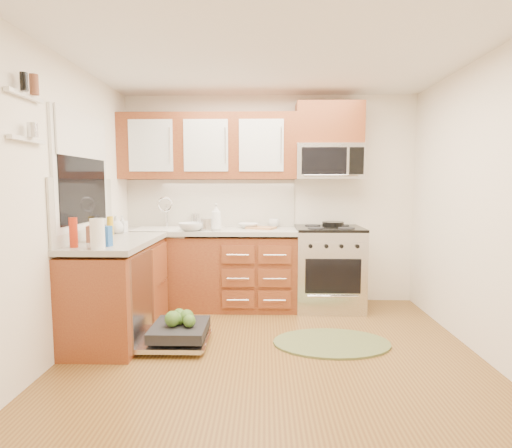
{
  "coord_description": "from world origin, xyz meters",
  "views": [
    {
      "loc": [
        -0.06,
        -3.14,
        1.44
      ],
      "look_at": [
        -0.15,
        0.85,
        1.04
      ],
      "focal_mm": 28.0,
      "sensor_mm": 36.0,
      "label": 1
    }
  ],
  "objects_px": {
    "sink": "(162,240)",
    "stock_pot": "(207,224)",
    "dishwasher": "(175,334)",
    "cutting_board": "(261,228)",
    "paper_towel_roll": "(97,234)",
    "bowl_a": "(249,226)",
    "cup": "(274,223)",
    "rug": "(332,343)",
    "bowl_b": "(191,227)",
    "upper_cabinets": "(208,147)",
    "skillet": "(333,224)",
    "range": "(328,268)",
    "microwave": "(329,162)"
  },
  "relations": [
    {
      "from": "microwave",
      "to": "cutting_board",
      "type": "xyz_separation_m",
      "value": [
        -0.78,
        -0.08,
        -0.76
      ]
    },
    {
      "from": "sink",
      "to": "paper_towel_roll",
      "type": "height_order",
      "value": "paper_towel_roll"
    },
    {
      "from": "paper_towel_roll",
      "to": "bowl_b",
      "type": "distance_m",
      "value": 1.38
    },
    {
      "from": "range",
      "to": "cup",
      "type": "relative_size",
      "value": 7.35
    },
    {
      "from": "range",
      "to": "bowl_a",
      "type": "distance_m",
      "value": 1.05
    },
    {
      "from": "range",
      "to": "cutting_board",
      "type": "xyz_separation_m",
      "value": [
        -0.78,
        0.04,
        0.46
      ]
    },
    {
      "from": "paper_towel_roll",
      "to": "sink",
      "type": "bearing_deg",
      "value": 84.34
    },
    {
      "from": "bowl_a",
      "to": "cup",
      "type": "distance_m",
      "value": 0.32
    },
    {
      "from": "stock_pot",
      "to": "cutting_board",
      "type": "xyz_separation_m",
      "value": [
        0.61,
        0.16,
        -0.06
      ]
    },
    {
      "from": "stock_pot",
      "to": "skillet",
      "type": "bearing_deg",
      "value": 10.5
    },
    {
      "from": "upper_cabinets",
      "to": "dishwasher",
      "type": "xyz_separation_m",
      "value": [
        -0.13,
        -1.27,
        -1.77
      ]
    },
    {
      "from": "sink",
      "to": "cutting_board",
      "type": "height_order",
      "value": "cutting_board"
    },
    {
      "from": "microwave",
      "to": "sink",
      "type": "distance_m",
      "value": 2.13
    },
    {
      "from": "dishwasher",
      "to": "stock_pot",
      "type": "bearing_deg",
      "value": 81.59
    },
    {
      "from": "range",
      "to": "dishwasher",
      "type": "height_order",
      "value": "range"
    },
    {
      "from": "paper_towel_roll",
      "to": "bowl_a",
      "type": "distance_m",
      "value": 1.93
    },
    {
      "from": "cutting_board",
      "to": "bowl_a",
      "type": "bearing_deg",
      "value": 154.23
    },
    {
      "from": "microwave",
      "to": "stock_pot",
      "type": "distance_m",
      "value": 1.58
    },
    {
      "from": "microwave",
      "to": "dishwasher",
      "type": "distance_m",
      "value": 2.55
    },
    {
      "from": "sink",
      "to": "microwave",
      "type": "bearing_deg",
      "value": 3.85
    },
    {
      "from": "rug",
      "to": "bowl_a",
      "type": "xyz_separation_m",
      "value": [
        -0.8,
        1.18,
        0.94
      ]
    },
    {
      "from": "dishwasher",
      "to": "cutting_board",
      "type": "xyz_separation_m",
      "value": [
        0.76,
        1.17,
        0.84
      ]
    },
    {
      "from": "cutting_board",
      "to": "cup",
      "type": "distance_m",
      "value": 0.24
    },
    {
      "from": "skillet",
      "to": "bowl_b",
      "type": "distance_m",
      "value": 1.66
    },
    {
      "from": "stock_pot",
      "to": "paper_towel_roll",
      "type": "relative_size",
      "value": 0.91
    },
    {
      "from": "microwave",
      "to": "bowl_b",
      "type": "bearing_deg",
      "value": -169.25
    },
    {
      "from": "upper_cabinets",
      "to": "stock_pot",
      "type": "xyz_separation_m",
      "value": [
        0.01,
        -0.26,
        -0.88
      ]
    },
    {
      "from": "bowl_a",
      "to": "bowl_b",
      "type": "height_order",
      "value": "bowl_b"
    },
    {
      "from": "range",
      "to": "cup",
      "type": "height_order",
      "value": "cup"
    },
    {
      "from": "cutting_board",
      "to": "rug",
      "type": "bearing_deg",
      "value": -59.72
    },
    {
      "from": "microwave",
      "to": "paper_towel_roll",
      "type": "distance_m",
      "value": 2.68
    },
    {
      "from": "rug",
      "to": "bowl_a",
      "type": "height_order",
      "value": "bowl_a"
    },
    {
      "from": "upper_cabinets",
      "to": "skillet",
      "type": "height_order",
      "value": "upper_cabinets"
    },
    {
      "from": "range",
      "to": "bowl_b",
      "type": "height_order",
      "value": "bowl_b"
    },
    {
      "from": "bowl_a",
      "to": "stock_pot",
      "type": "bearing_deg",
      "value": -153.7
    },
    {
      "from": "microwave",
      "to": "paper_towel_roll",
      "type": "xyz_separation_m",
      "value": [
        -2.07,
        -1.57,
        -0.65
      ]
    },
    {
      "from": "cutting_board",
      "to": "range",
      "type": "bearing_deg",
      "value": -2.62
    },
    {
      "from": "stock_pot",
      "to": "bowl_a",
      "type": "distance_m",
      "value": 0.51
    },
    {
      "from": "upper_cabinets",
      "to": "sink",
      "type": "bearing_deg",
      "value": -163.55
    },
    {
      "from": "bowl_b",
      "to": "paper_towel_roll",
      "type": "bearing_deg",
      "value": -112.02
    },
    {
      "from": "sink",
      "to": "stock_pot",
      "type": "bearing_deg",
      "value": -11.47
    },
    {
      "from": "cup",
      "to": "dishwasher",
      "type": "bearing_deg",
      "value": -124.17
    },
    {
      "from": "bowl_b",
      "to": "upper_cabinets",
      "type": "bearing_deg",
      "value": 64.57
    },
    {
      "from": "rug",
      "to": "bowl_b",
      "type": "height_order",
      "value": "bowl_b"
    },
    {
      "from": "sink",
      "to": "skillet",
      "type": "relative_size",
      "value": 2.45
    },
    {
      "from": "sink",
      "to": "range",
      "type": "bearing_deg",
      "value": 0.3
    },
    {
      "from": "rug",
      "to": "skillet",
      "type": "height_order",
      "value": "skillet"
    },
    {
      "from": "paper_towel_roll",
      "to": "upper_cabinets",
      "type": "bearing_deg",
      "value": 67.28
    },
    {
      "from": "dishwasher",
      "to": "bowl_a",
      "type": "bearing_deg",
      "value": 63.79
    },
    {
      "from": "skillet",
      "to": "paper_towel_roll",
      "type": "distance_m",
      "value": 2.68
    }
  ]
}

